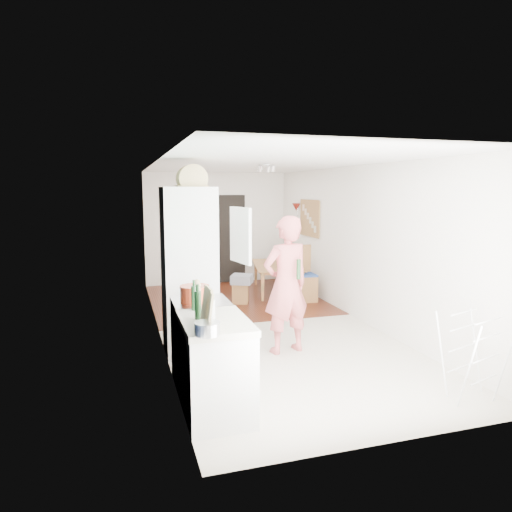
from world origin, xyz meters
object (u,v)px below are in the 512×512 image
person (286,273)px  dining_table (279,281)px  stool (240,293)px  drying_rack (473,357)px  dining_chair (303,274)px

person → dining_table: (1.09, 3.33, -0.81)m
dining_table → stool: 1.20m
stool → drying_rack: 4.67m
person → dining_table: size_ratio=1.49×
dining_table → stool: (-1.00, -0.67, -0.06)m
stool → dining_table: bearing=33.6°
person → drying_rack: person is taller
person → drying_rack: (1.32, -1.84, -0.61)m
person → drying_rack: size_ratio=2.38×
drying_rack → dining_table: bearing=75.2°
dining_chair → drying_rack: (0.04, -4.33, -0.09)m
dining_chair → stool: size_ratio=2.77×
person → stool: person is taller
dining_chair → stool: 1.25m
drying_rack → stool: bearing=87.9°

